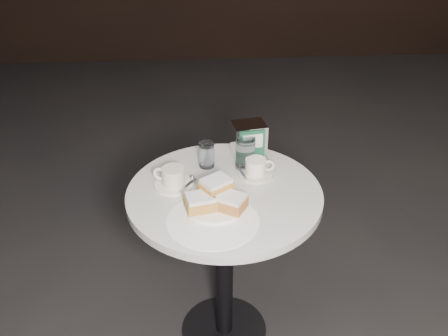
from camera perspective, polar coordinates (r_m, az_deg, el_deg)
ground at (r=2.28m, az=0.03°, el=-18.28°), size 7.00×7.00×0.00m
cafe_table at (r=1.90m, az=0.04°, el=-7.61°), size 0.70×0.70×0.74m
sugar_spill at (r=1.64m, az=-1.28°, el=-6.01°), size 0.40×0.40×0.00m
beignet_plate at (r=1.67m, az=-0.99°, el=-3.64°), size 0.22×0.22×0.10m
coffee_cup_left at (r=1.80m, az=-5.83°, el=-1.17°), size 0.18×0.18×0.07m
coffee_cup_right at (r=1.86m, az=3.66°, el=-0.03°), size 0.14×0.13×0.07m
water_glass_left at (r=1.90m, az=-2.00°, el=1.49°), size 0.06×0.06×0.10m
water_glass_right at (r=1.89m, az=2.45°, el=1.67°), size 0.09×0.09×0.12m
napkin_dispenser at (r=1.95m, az=2.85°, el=3.14°), size 0.14×0.12×0.15m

